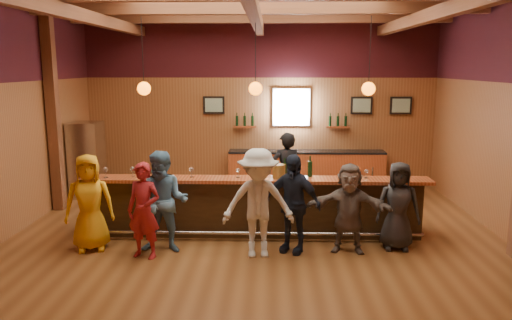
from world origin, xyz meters
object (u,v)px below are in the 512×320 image
object	(u,v)px
customer_white	(258,203)
customer_brown	(349,208)
bar_counter	(257,204)
ice_bucket	(279,171)
customer_redvest	(144,211)
customer_dark	(398,206)
stainless_fridge	(87,160)
customer_navy	(292,203)
customer_orange	(89,203)
bartender	(286,174)
bottle_a	(285,170)
back_bar_cabinet	(306,169)
customer_denim	(164,202)

from	to	relation	value
customer_white	customer_brown	xyz separation A→B (m)	(1.51, 0.25, -0.14)
customer_white	bar_counter	bearing A→B (deg)	88.33
ice_bucket	customer_redvest	bearing A→B (deg)	-154.91
customer_white	customer_dark	size ratio (longest dim) A/B	1.19
stainless_fridge	customer_navy	distance (m)	5.89
bar_counter	customer_orange	xyz separation A→B (m)	(-2.80, -1.04, 0.31)
bartender	bottle_a	xyz separation A→B (m)	(-0.07, -1.35, 0.37)
customer_navy	ice_bucket	distance (m)	0.84
customer_redvest	customer_brown	size ratio (longest dim) A/B	1.04
bar_counter	customer_redvest	distance (m)	2.27
stainless_fridge	back_bar_cabinet	bearing A→B (deg)	11.93
bar_counter	bartender	size ratio (longest dim) A/B	3.60
back_bar_cabinet	customer_denim	xyz separation A→B (m)	(-2.70, -4.67, 0.39)
stainless_fridge	customer_redvest	size ratio (longest dim) A/B	1.14
customer_navy	bartender	bearing A→B (deg)	116.86
customer_orange	bottle_a	world-z (taller)	customer_orange
customer_redvest	bottle_a	bearing A→B (deg)	41.91
back_bar_cabinet	customer_navy	distance (m)	4.65
stainless_fridge	customer_white	distance (m)	5.59
customer_redvest	bottle_a	world-z (taller)	customer_redvest
customer_orange	customer_dark	xyz separation A→B (m)	(5.23, 0.19, -0.07)
bar_counter	bottle_a	world-z (taller)	bottle_a
customer_orange	customer_navy	size ratio (longest dim) A/B	0.99
customer_denim	customer_white	distance (m)	1.59
customer_orange	ice_bucket	distance (m)	3.32
stainless_fridge	customer_white	xyz separation A→B (m)	(4.18, -3.71, 0.00)
bottle_a	customer_brown	bearing A→B (deg)	-36.41
customer_redvest	ice_bucket	size ratio (longest dim) A/B	6.28
stainless_fridge	customer_orange	world-z (taller)	stainless_fridge
customer_orange	customer_denim	bearing A→B (deg)	-18.29
stainless_fridge	customer_brown	size ratio (longest dim) A/B	1.18
ice_bucket	customer_brown	bearing A→B (deg)	-30.40
bottle_a	customer_dark	bearing A→B (deg)	-17.82
stainless_fridge	customer_dark	size ratio (longest dim) A/B	1.19
customer_brown	ice_bucket	bearing A→B (deg)	158.73
back_bar_cabinet	stainless_fridge	world-z (taller)	stainless_fridge
customer_navy	customer_brown	distance (m)	0.95
back_bar_cabinet	bottle_a	world-z (taller)	bottle_a
customer_white	bottle_a	size ratio (longest dim) A/B	5.19
customer_navy	bottle_a	bearing A→B (deg)	123.65
customer_redvest	bartender	xyz separation A→B (m)	(2.38, 2.48, 0.08)
customer_navy	bartender	xyz separation A→B (m)	(-0.04, 2.15, 0.04)
bar_counter	customer_redvest	bearing A→B (deg)	-142.83
customer_orange	customer_navy	bearing A→B (deg)	-15.33
customer_dark	bar_counter	bearing A→B (deg)	166.61
back_bar_cabinet	bottle_a	distance (m)	3.94
customer_redvest	customer_dark	bearing A→B (deg)	22.80
bar_counter	customer_orange	distance (m)	3.01
customer_white	bartender	size ratio (longest dim) A/B	1.03
bar_counter	customer_white	distance (m)	1.32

